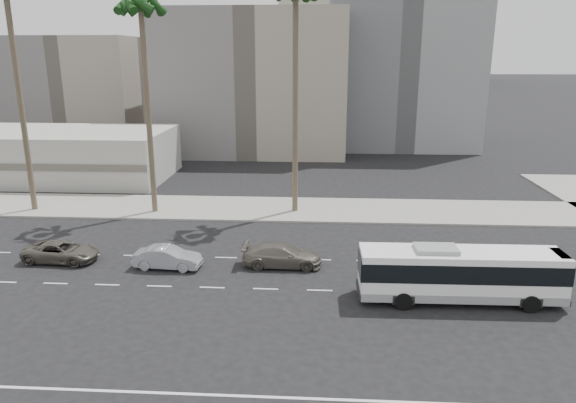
# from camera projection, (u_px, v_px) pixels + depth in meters

# --- Properties ---
(ground) EXTENTS (700.00, 700.00, 0.00)m
(ground) POSITION_uv_depth(u_px,v_px,m) (375.00, 292.00, 28.71)
(ground) COLOR black
(ground) RESTS_ON ground
(sidewalk_north) EXTENTS (120.00, 7.00, 0.15)m
(sidewalk_north) POSITION_uv_depth(u_px,v_px,m) (356.00, 210.00, 43.59)
(sidewalk_north) COLOR gray
(sidewalk_north) RESTS_ON ground
(commercial_low) EXTENTS (22.00, 12.16, 5.00)m
(commercial_low) POSITION_uv_depth(u_px,v_px,m) (62.00, 154.00, 54.77)
(commercial_low) COLOR #AAA8A1
(commercial_low) RESTS_ON ground
(midrise_beige_west) EXTENTS (24.00, 18.00, 18.00)m
(midrise_beige_west) POSITION_uv_depth(u_px,v_px,m) (254.00, 82.00, 70.25)
(midrise_beige_west) COLOR gray
(midrise_beige_west) RESTS_ON ground
(midrise_gray_center) EXTENTS (20.00, 20.00, 26.00)m
(midrise_gray_center) POSITION_uv_depth(u_px,v_px,m) (399.00, 52.00, 74.73)
(midrise_gray_center) COLOR slate
(midrise_gray_center) RESTS_ON ground
(midrise_beige_far) EXTENTS (18.00, 16.00, 15.00)m
(midrise_beige_far) POSITION_uv_depth(u_px,v_px,m) (83.00, 91.00, 76.97)
(midrise_beige_far) COLOR gray
(midrise_beige_far) RESTS_ON ground
(civic_tower) EXTENTS (42.00, 42.00, 129.00)m
(civic_tower) POSITION_uv_depth(u_px,v_px,m) (324.00, 0.00, 258.69)
(civic_tower) COLOR beige
(civic_tower) RESTS_ON ground
(highrise_right) EXTENTS (26.00, 26.00, 70.00)m
(highrise_right) POSITION_uv_depth(u_px,v_px,m) (428.00, 4.00, 237.76)
(highrise_right) COLOR slate
(highrise_right) RESTS_ON ground
(highrise_far) EXTENTS (22.00, 22.00, 60.00)m
(highrise_far) POSITION_uv_depth(u_px,v_px,m) (465.00, 19.00, 266.49)
(highrise_far) COLOR slate
(highrise_far) RESTS_ON ground
(city_bus) EXTENTS (10.48, 2.56, 3.00)m
(city_bus) POSITION_uv_depth(u_px,v_px,m) (460.00, 273.00, 27.28)
(city_bus) COLOR white
(city_bus) RESTS_ON ground
(car_a) EXTENTS (1.99, 4.88, 1.41)m
(car_a) POSITION_uv_depth(u_px,v_px,m) (282.00, 255.00, 32.09)
(car_a) COLOR #655F56
(car_a) RESTS_ON ground
(car_b) EXTENTS (1.67, 4.15, 1.34)m
(car_b) POSITION_uv_depth(u_px,v_px,m) (167.00, 258.00, 31.79)
(car_b) COLOR #91939A
(car_b) RESTS_ON ground
(car_c) EXTENTS (2.35, 4.71, 1.28)m
(car_c) POSITION_uv_depth(u_px,v_px,m) (61.00, 252.00, 32.85)
(car_c) COLOR #524E44
(car_c) RESTS_ON ground
(palm_mid) EXTENTS (5.68, 5.68, 17.52)m
(palm_mid) POSITION_uv_depth(u_px,v_px,m) (141.00, 10.00, 38.93)
(palm_mid) COLOR brown
(palm_mid) RESTS_ON ground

